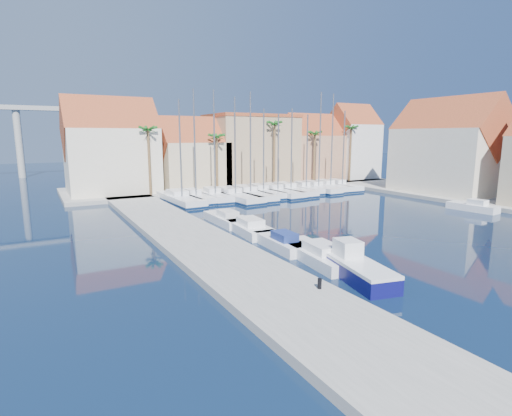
# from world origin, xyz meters

# --- Properties ---
(ground) EXTENTS (260.00, 260.00, 0.00)m
(ground) POSITION_xyz_m (0.00, 0.00, 0.00)
(ground) COLOR black
(ground) RESTS_ON ground
(quay_west) EXTENTS (6.00, 77.00, 0.50)m
(quay_west) POSITION_xyz_m (-9.00, 13.50, 0.25)
(quay_west) COLOR gray
(quay_west) RESTS_ON ground
(shore_north) EXTENTS (54.00, 16.00, 0.50)m
(shore_north) POSITION_xyz_m (10.00, 48.00, 0.25)
(shore_north) COLOR gray
(shore_north) RESTS_ON ground
(shore_east) EXTENTS (12.00, 60.00, 0.50)m
(shore_east) POSITION_xyz_m (32.00, 15.00, 0.25)
(shore_east) COLOR gray
(shore_east) RESTS_ON ground
(bollard) EXTENTS (0.23, 0.23, 0.57)m
(bollard) POSITION_xyz_m (-7.00, 3.32, 0.79)
(bollard) COLOR black
(bollard) RESTS_ON quay_west
(fishing_boat) EXTENTS (3.31, 6.43, 2.15)m
(fishing_boat) POSITION_xyz_m (-3.23, 4.59, 0.71)
(fishing_boat) COLOR #0E0D50
(fishing_boat) RESTS_ON ground
(motorboat_west_0) EXTENTS (3.13, 7.62, 1.40)m
(motorboat_west_0) POSITION_xyz_m (-3.14, 8.54, 0.51)
(motorboat_west_0) COLOR white
(motorboat_west_0) RESTS_ON ground
(motorboat_west_1) EXTENTS (2.15, 5.97, 1.40)m
(motorboat_west_1) POSITION_xyz_m (-3.69, 12.28, 0.51)
(motorboat_west_1) COLOR white
(motorboat_west_1) RESTS_ON ground
(motorboat_west_2) EXTENTS (2.89, 7.57, 1.40)m
(motorboat_west_2) POSITION_xyz_m (-3.48, 18.19, 0.51)
(motorboat_west_2) COLOR white
(motorboat_west_2) RESTS_ON ground
(motorboat_west_3) EXTENTS (2.11, 6.44, 1.40)m
(motorboat_west_3) POSITION_xyz_m (-3.73, 22.37, 0.51)
(motorboat_west_3) COLOR white
(motorboat_west_3) RESTS_ON ground
(motorboat_east_1) EXTENTS (2.22, 5.59, 1.40)m
(motorboat_east_1) POSITION_xyz_m (24.01, 14.57, 0.51)
(motorboat_east_1) COLOR white
(motorboat_east_1) RESTS_ON ground
(sailboat_0) EXTENTS (3.31, 11.06, 12.94)m
(sailboat_0) POSITION_xyz_m (-3.76, 36.13, 0.58)
(sailboat_0) COLOR white
(sailboat_0) RESTS_ON ground
(sailboat_1) EXTENTS (2.79, 8.84, 14.30)m
(sailboat_1) POSITION_xyz_m (-1.72, 36.37, 0.64)
(sailboat_1) COLOR white
(sailboat_1) RESTS_ON ground
(sailboat_2) EXTENTS (3.00, 9.27, 14.32)m
(sailboat_2) POSITION_xyz_m (1.07, 36.42, 0.63)
(sailboat_2) COLOR white
(sailboat_2) RESTS_ON ground
(sailboat_3) EXTENTS (3.89, 11.88, 13.45)m
(sailboat_3) POSITION_xyz_m (3.32, 35.23, 0.57)
(sailboat_3) COLOR white
(sailboat_3) RESTS_ON ground
(sailboat_4) EXTENTS (3.34, 11.87, 14.25)m
(sailboat_4) POSITION_xyz_m (5.97, 35.80, 0.58)
(sailboat_4) COLOR white
(sailboat_4) RESTS_ON ground
(sailboat_5) EXTENTS (2.99, 10.29, 12.18)m
(sailboat_5) POSITION_xyz_m (8.44, 36.41, 0.58)
(sailboat_5) COLOR white
(sailboat_5) RESTS_ON ground
(sailboat_6) EXTENTS (3.65, 11.22, 11.59)m
(sailboat_6) POSITION_xyz_m (10.47, 35.97, 0.56)
(sailboat_6) COLOR white
(sailboat_6) RESTS_ON ground
(sailboat_7) EXTENTS (3.00, 11.07, 12.34)m
(sailboat_7) POSITION_xyz_m (12.99, 36.29, 0.57)
(sailboat_7) COLOR white
(sailboat_7) RESTS_ON ground
(sailboat_8) EXTENTS (2.85, 8.27, 11.60)m
(sailboat_8) POSITION_xyz_m (15.92, 36.27, 0.61)
(sailboat_8) COLOR white
(sailboat_8) RESTS_ON ground
(sailboat_9) EXTENTS (2.64, 9.55, 14.84)m
(sailboat_9) POSITION_xyz_m (17.98, 36.04, 0.63)
(sailboat_9) COLOR white
(sailboat_9) RESTS_ON ground
(sailboat_10) EXTENTS (2.77, 9.31, 14.76)m
(sailboat_10) POSITION_xyz_m (20.67, 36.42, 0.63)
(sailboat_10) COLOR white
(sailboat_10) RESTS_ON ground
(sailboat_11) EXTENTS (2.69, 8.81, 12.30)m
(sailboat_11) POSITION_xyz_m (22.77, 36.08, 0.60)
(sailboat_11) COLOR white
(sailboat_11) RESTS_ON ground
(building_0) EXTENTS (12.30, 9.00, 13.50)m
(building_0) POSITION_xyz_m (-10.00, 47.00, 6.52)
(building_0) COLOR beige
(building_0) RESTS_ON shore_north
(building_1) EXTENTS (10.30, 8.00, 11.00)m
(building_1) POSITION_xyz_m (2.00, 47.00, 5.30)
(building_1) COLOR #CDB590
(building_1) RESTS_ON shore_north
(building_2) EXTENTS (14.20, 10.20, 11.50)m
(building_2) POSITION_xyz_m (13.00, 48.00, 6.26)
(building_2) COLOR tan
(building_2) RESTS_ON shore_north
(building_3) EXTENTS (10.30, 8.00, 12.00)m
(building_3) POSITION_xyz_m (25.00, 47.00, 5.86)
(building_3) COLOR #B4785B
(building_3) RESTS_ON shore_north
(building_4) EXTENTS (8.30, 8.00, 14.00)m
(building_4) POSITION_xyz_m (34.00, 46.00, 6.97)
(building_4) COLOR silver
(building_4) RESTS_ON shore_north
(building_6) EXTENTS (9.00, 14.30, 13.50)m
(building_6) POSITION_xyz_m (32.00, 24.00, 6.52)
(building_6) COLOR beige
(building_6) RESTS_ON shore_east
(palm_0) EXTENTS (2.60, 2.60, 10.15)m
(palm_0) POSITION_xyz_m (-6.00, 42.00, 9.08)
(palm_0) COLOR brown
(palm_0) RESTS_ON shore_north
(palm_1) EXTENTS (2.60, 2.60, 9.15)m
(palm_1) POSITION_xyz_m (4.00, 42.00, 8.14)
(palm_1) COLOR brown
(palm_1) RESTS_ON shore_north
(palm_2) EXTENTS (2.60, 2.60, 11.15)m
(palm_2) POSITION_xyz_m (14.00, 42.00, 10.02)
(palm_2) COLOR brown
(palm_2) RESTS_ON shore_north
(palm_3) EXTENTS (2.60, 2.60, 9.65)m
(palm_3) POSITION_xyz_m (22.00, 42.00, 8.61)
(palm_3) COLOR brown
(palm_3) RESTS_ON shore_north
(palm_4) EXTENTS (2.60, 2.60, 10.65)m
(palm_4) POSITION_xyz_m (30.00, 42.00, 9.55)
(palm_4) COLOR brown
(palm_4) RESTS_ON shore_north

